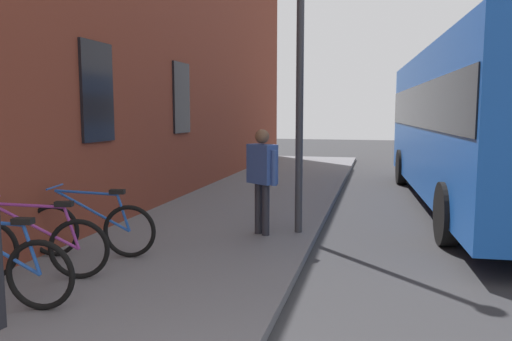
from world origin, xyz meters
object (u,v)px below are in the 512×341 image
(pedestrian_by_facade, at_px, (262,171))
(street_lamp, at_px, (300,49))
(bicycle_under_window, at_px, (92,229))
(city_bus, at_px, (478,119))
(bicycle_mid_rack, at_px, (34,247))

(pedestrian_by_facade, bearing_deg, street_lamp, -61.77)
(bicycle_under_window, height_order, pedestrian_by_facade, pedestrian_by_facade)
(pedestrian_by_facade, bearing_deg, city_bus, -44.57)
(bicycle_mid_rack, xyz_separation_m, city_bus, (6.64, -5.94, 1.41))
(bicycle_mid_rack, relative_size, pedestrian_by_facade, 1.02)
(bicycle_under_window, bearing_deg, city_bus, -45.63)
(pedestrian_by_facade, relative_size, street_lamp, 0.34)
(bicycle_mid_rack, height_order, street_lamp, street_lamp)
(bicycle_mid_rack, relative_size, bicycle_under_window, 0.98)
(bicycle_mid_rack, bearing_deg, street_lamp, -41.05)
(street_lamp, bearing_deg, city_bus, -42.43)
(bicycle_under_window, bearing_deg, street_lamp, -50.47)
(pedestrian_by_facade, xyz_separation_m, street_lamp, (0.29, -0.54, 1.92))
(bicycle_under_window, xyz_separation_m, street_lamp, (2.06, -2.50, 2.56))
(bicycle_mid_rack, distance_m, street_lamp, 4.76)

